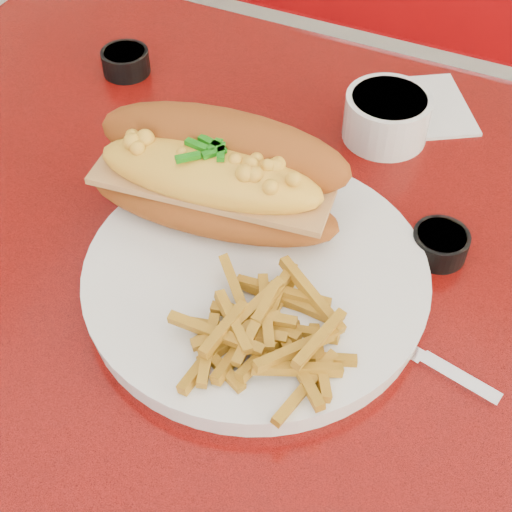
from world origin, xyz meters
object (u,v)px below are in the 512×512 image
at_px(mac_hoagie, 215,174).
at_px(dinner_plate, 256,277).
at_px(gravy_ramekin, 387,116).
at_px(sauce_cup_left, 126,61).
at_px(knife, 413,353).
at_px(fork, 238,282).
at_px(diner_table, 314,375).
at_px(sauce_cup_right, 440,243).
at_px(booth_bench_far, 451,161).

bearing_deg(mac_hoagie, dinner_plate, -45.66).
distance_m(gravy_ramekin, sauce_cup_left, 0.33).
relative_size(dinner_plate, knife, 1.66).
xyz_separation_m(fork, knife, (0.16, 0.01, -0.02)).
bearing_deg(dinner_plate, sauce_cup_left, 140.39).
bearing_deg(mac_hoagie, sauce_cup_left, 132.78).
bearing_deg(fork, mac_hoagie, 50.02).
relative_size(diner_table, sauce_cup_left, 16.63).
xyz_separation_m(sauce_cup_left, sauce_cup_right, (0.43, -0.13, -0.00)).
bearing_deg(sauce_cup_left, booth_bench_far, 60.46).
bearing_deg(booth_bench_far, sauce_cup_right, -83.49).
distance_m(diner_table, sauce_cup_left, 0.44).
bearing_deg(booth_bench_far, diner_table, -90.00).
distance_m(diner_table, fork, 0.20).
bearing_deg(fork, sauce_cup_left, 58.33).
relative_size(gravy_ramekin, knife, 0.54).
xyz_separation_m(mac_hoagie, gravy_ramekin, (0.10, 0.20, -0.04)).
xyz_separation_m(dinner_plate, gravy_ramekin, (0.04, 0.26, 0.02)).
bearing_deg(knife, gravy_ramekin, 125.79).
bearing_deg(dinner_plate, diner_table, 32.56).
bearing_deg(mac_hoagie, knife, -23.54).
relative_size(booth_bench_far, mac_hoagie, 4.70).
xyz_separation_m(fork, sauce_cup_left, (-0.28, 0.26, -0.01)).
height_order(diner_table, knife, knife).
xyz_separation_m(booth_bench_far, sauce_cup_left, (-0.34, -0.61, 0.50)).
relative_size(dinner_plate, sauce_cup_right, 4.59).
bearing_deg(diner_table, mac_hoagie, 171.47).
bearing_deg(knife, sauce_cup_left, 162.71).
relative_size(diner_table, gravy_ramekin, 12.25).
distance_m(diner_table, mac_hoagie, 0.26).
distance_m(booth_bench_far, dinner_plate, 0.98).
xyz_separation_m(diner_table, knife, (0.10, -0.05, 0.16)).
bearing_deg(diner_table, sauce_cup_left, 149.13).
xyz_separation_m(fork, gravy_ramekin, (0.04, 0.27, 0.01)).
relative_size(dinner_plate, gravy_ramekin, 3.07).
height_order(sauce_cup_left, sauce_cup_right, sauce_cup_left).
height_order(diner_table, dinner_plate, dinner_plate).
bearing_deg(gravy_ramekin, booth_bench_far, 88.20).
height_order(booth_bench_far, mac_hoagie, booth_bench_far).
distance_m(diner_table, knife, 0.20).
xyz_separation_m(fork, sauce_cup_right, (0.15, 0.13, -0.01)).
distance_m(dinner_plate, sauce_cup_left, 0.38).
distance_m(dinner_plate, fork, 0.02).
bearing_deg(fork, diner_table, -37.86).
bearing_deg(diner_table, gravy_ramekin, 94.79).
bearing_deg(fork, sauce_cup_right, -37.76).
height_order(dinner_plate, sauce_cup_left, sauce_cup_left).
height_order(mac_hoagie, knife, mac_hoagie).
bearing_deg(sauce_cup_right, dinner_plate, -141.81).
bearing_deg(knife, fork, -164.60).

